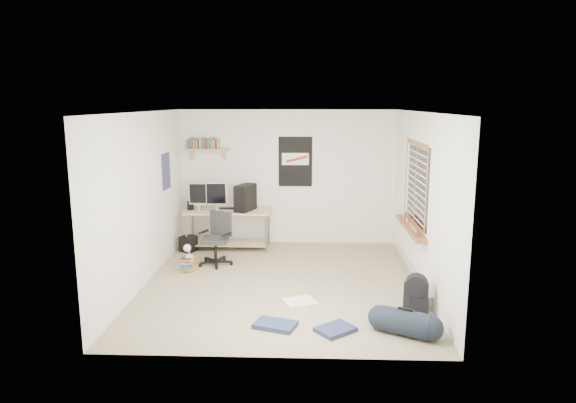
{
  "coord_description": "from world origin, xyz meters",
  "views": [
    {
      "loc": [
        0.37,
        -7.21,
        2.64
      ],
      "look_at": [
        0.09,
        0.31,
        1.17
      ],
      "focal_mm": 32.0,
      "sensor_mm": 36.0,
      "label": 1
    }
  ],
  "objects_px": {
    "backpack": "(416,299)",
    "desk": "(229,229)",
    "duffel_bag": "(405,323)",
    "office_chair": "(215,236)",
    "book_stack": "(188,263)"
  },
  "relations": [
    {
      "from": "office_chair",
      "to": "backpack",
      "type": "height_order",
      "value": "office_chair"
    },
    {
      "from": "office_chair",
      "to": "desk",
      "type": "bearing_deg",
      "value": 108.97
    },
    {
      "from": "duffel_bag",
      "to": "book_stack",
      "type": "height_order",
      "value": "duffel_bag"
    },
    {
      "from": "backpack",
      "to": "desk",
      "type": "bearing_deg",
      "value": 147.93
    },
    {
      "from": "desk",
      "to": "duffel_bag",
      "type": "height_order",
      "value": "desk"
    },
    {
      "from": "backpack",
      "to": "book_stack",
      "type": "xyz_separation_m",
      "value": [
        -3.23,
        1.48,
        -0.05
      ]
    },
    {
      "from": "backpack",
      "to": "duffel_bag",
      "type": "height_order",
      "value": "duffel_bag"
    },
    {
      "from": "office_chair",
      "to": "backpack",
      "type": "distance_m",
      "value": 3.46
    },
    {
      "from": "backpack",
      "to": "book_stack",
      "type": "bearing_deg",
      "value": 169.02
    },
    {
      "from": "office_chair",
      "to": "backpack",
      "type": "xyz_separation_m",
      "value": [
        2.88,
        -1.9,
        -0.29
      ]
    },
    {
      "from": "duffel_bag",
      "to": "book_stack",
      "type": "xyz_separation_m",
      "value": [
        -2.99,
        2.09,
        0.01
      ]
    },
    {
      "from": "office_chair",
      "to": "book_stack",
      "type": "distance_m",
      "value": 0.64
    },
    {
      "from": "book_stack",
      "to": "desk",
      "type": "bearing_deg",
      "value": 73.05
    },
    {
      "from": "duffel_bag",
      "to": "desk",
      "type": "bearing_deg",
      "value": 153.87
    },
    {
      "from": "desk",
      "to": "backpack",
      "type": "distance_m",
      "value": 4.02
    }
  ]
}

